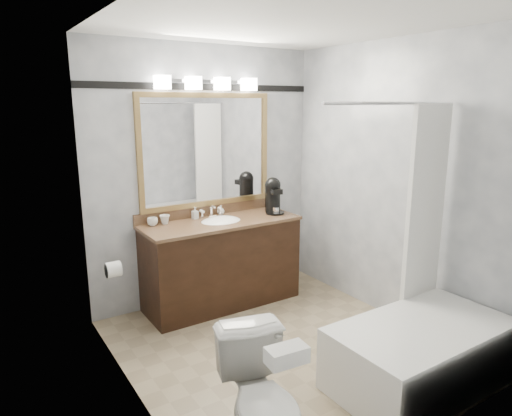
# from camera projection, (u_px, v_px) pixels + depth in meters

# --- Properties ---
(room) EXTENTS (2.42, 2.62, 2.52)m
(room) POSITION_uv_depth(u_px,v_px,m) (284.00, 198.00, 3.45)
(room) COLOR gray
(room) RESTS_ON ground
(vanity) EXTENTS (1.53, 0.58, 0.97)m
(vanity) POSITION_uv_depth(u_px,v_px,m) (222.00, 261.00, 4.47)
(vanity) COLOR black
(vanity) RESTS_ON ground
(mirror) EXTENTS (1.40, 0.04, 1.10)m
(mirror) POSITION_uv_depth(u_px,v_px,m) (207.00, 150.00, 4.44)
(mirror) COLOR #A5814A
(mirror) RESTS_ON room
(vanity_light_bar) EXTENTS (1.02, 0.14, 0.12)m
(vanity_light_bar) POSITION_uv_depth(u_px,v_px,m) (208.00, 83.00, 4.26)
(vanity_light_bar) COLOR silver
(vanity_light_bar) RESTS_ON room
(accent_stripe) EXTENTS (2.40, 0.01, 0.06)m
(accent_stripe) POSITION_uv_depth(u_px,v_px,m) (204.00, 87.00, 4.32)
(accent_stripe) COLOR black
(accent_stripe) RESTS_ON room
(bathtub) EXTENTS (1.30, 0.75, 1.96)m
(bathtub) POSITION_uv_depth(u_px,v_px,m) (421.00, 345.00, 3.23)
(bathtub) COLOR white
(bathtub) RESTS_ON ground
(tp_roll) EXTENTS (0.11, 0.12, 0.12)m
(tp_roll) POSITION_uv_depth(u_px,v_px,m) (113.00, 269.00, 3.51)
(tp_roll) COLOR white
(tp_roll) RESTS_ON room
(toilet) EXTENTS (0.56, 0.78, 0.71)m
(toilet) POSITION_uv_depth(u_px,v_px,m) (264.00, 404.00, 2.47)
(toilet) COLOR white
(toilet) RESTS_ON ground
(tissue_box) EXTENTS (0.21, 0.13, 0.08)m
(tissue_box) POSITION_uv_depth(u_px,v_px,m) (287.00, 355.00, 2.22)
(tissue_box) COLOR white
(tissue_box) RESTS_ON toilet
(coffee_maker) EXTENTS (0.19, 0.24, 0.37)m
(coffee_maker) POSITION_uv_depth(u_px,v_px,m) (273.00, 195.00, 4.65)
(coffee_maker) COLOR black
(coffee_maker) RESTS_ON vanity
(cup_left) EXTENTS (0.11, 0.11, 0.08)m
(cup_left) POSITION_uv_depth(u_px,v_px,m) (153.00, 222.00, 4.18)
(cup_left) COLOR white
(cup_left) RESTS_ON vanity
(cup_right) EXTENTS (0.10, 0.10, 0.08)m
(cup_right) POSITION_uv_depth(u_px,v_px,m) (165.00, 219.00, 4.25)
(cup_right) COLOR white
(cup_right) RESTS_ON vanity
(soap_bottle_a) EXTENTS (0.06, 0.06, 0.12)m
(soap_bottle_a) POSITION_uv_depth(u_px,v_px,m) (195.00, 213.00, 4.43)
(soap_bottle_a) COLOR white
(soap_bottle_a) RESTS_ON vanity
(soap_bottle_b) EXTENTS (0.09, 0.09, 0.09)m
(soap_bottle_b) POSITION_uv_depth(u_px,v_px,m) (221.00, 210.00, 4.60)
(soap_bottle_b) COLOR white
(soap_bottle_b) RESTS_ON vanity
(soap_bar) EXTENTS (0.07, 0.05, 0.02)m
(soap_bar) POSITION_uv_depth(u_px,v_px,m) (214.00, 217.00, 4.46)
(soap_bar) COLOR beige
(soap_bar) RESTS_ON vanity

